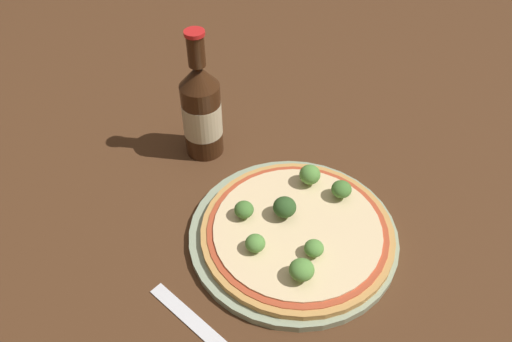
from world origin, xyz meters
TOP-DOWN VIEW (x-y plane):
  - ground_plane at (0.00, 0.00)m, footprint 3.00×3.00m
  - plate at (-0.01, -0.03)m, footprint 0.30×0.30m
  - pizza at (-0.02, -0.04)m, footprint 0.27×0.27m
  - broccoli_floret_0 at (0.07, -0.01)m, footprint 0.03×0.03m
  - broccoli_floret_1 at (-0.08, -0.08)m, footprint 0.03×0.03m
  - broccoli_floret_2 at (-0.04, 0.04)m, footprint 0.03×0.03m
  - broccoli_floret_3 at (0.07, -0.06)m, footprint 0.03×0.03m
  - broccoli_floret_4 at (-0.04, -0.08)m, footprint 0.03×0.03m
  - broccoli_floret_5 at (-0.01, -0.01)m, footprint 0.03×0.03m
  - broccoli_floret_6 at (-0.08, -0.01)m, footprint 0.03×0.03m
  - beer_bottle at (0.07, 0.19)m, footprint 0.06×0.06m
  - fork at (-0.20, -0.02)m, footprint 0.05×0.19m

SIDE VIEW (x-z plane):
  - ground_plane at x=0.00m, z-range 0.00..0.00m
  - fork at x=-0.20m, z-range 0.00..0.00m
  - plate at x=-0.01m, z-range 0.00..0.01m
  - pizza at x=-0.02m, z-range 0.01..0.03m
  - broccoli_floret_6 at x=-0.08m, z-range 0.03..0.05m
  - broccoli_floret_4 at x=-0.04m, z-range 0.03..0.05m
  - broccoli_floret_2 at x=-0.04m, z-range 0.03..0.05m
  - broccoli_floret_3 at x=0.07m, z-range 0.03..0.06m
  - broccoli_floret_1 at x=-0.08m, z-range 0.03..0.06m
  - broccoli_floret_5 at x=-0.01m, z-range 0.03..0.06m
  - broccoli_floret_0 at x=0.07m, z-range 0.03..0.06m
  - beer_bottle at x=0.07m, z-range -0.03..0.20m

